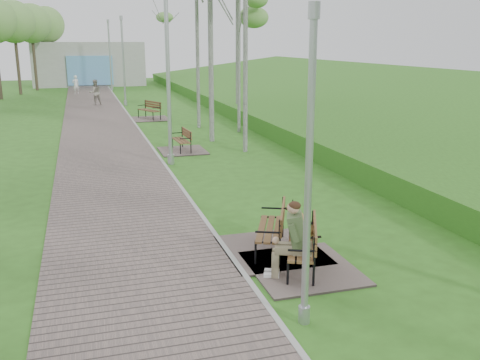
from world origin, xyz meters
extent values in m
cube|color=#60524E|center=(-1.75, 21.50, 0.02)|extent=(3.50, 67.00, 0.04)
cube|color=#999993|center=(0.00, 21.50, 0.03)|extent=(0.10, 67.00, 0.05)
cube|color=#3C8726|center=(12.00, 20.00, 0.00)|extent=(14.00, 70.00, 1.60)
cube|color=#9E9E99|center=(-1.50, 51.00, 2.00)|extent=(10.00, 5.00, 4.00)
cube|color=#5A95CA|center=(-1.50, 48.40, 1.50)|extent=(4.00, 0.20, 2.60)
cube|color=#60524E|center=(1.11, 5.84, 0.02)|extent=(1.86, 2.07, 0.04)
cube|color=brown|center=(1.06, 5.84, 0.47)|extent=(1.04, 1.61, 0.04)
cube|color=brown|center=(1.29, 5.74, 0.75)|extent=(0.65, 1.45, 0.34)
cube|color=#60524E|center=(0.87, 6.83, 0.02)|extent=(1.89, 2.10, 0.04)
cube|color=brown|center=(0.82, 6.83, 0.47)|extent=(1.06, 1.63, 0.04)
cube|color=brown|center=(1.05, 6.73, 0.75)|extent=(0.66, 1.46, 0.35)
cube|color=#60524E|center=(1.03, 17.21, 0.02)|extent=(1.71, 1.90, 0.04)
cube|color=brown|center=(0.98, 17.21, 0.43)|extent=(0.50, 1.44, 0.04)
cube|color=brown|center=(1.20, 17.22, 0.68)|extent=(0.12, 1.42, 0.31)
cube|color=#60524E|center=(0.96, 26.22, 0.02)|extent=(1.94, 2.15, 0.04)
cube|color=brown|center=(0.91, 26.22, 0.48)|extent=(1.10, 1.67, 0.04)
cube|color=brown|center=(1.15, 26.32, 0.77)|extent=(0.69, 1.49, 0.35)
cylinder|color=#A4A7AD|center=(0.37, 4.06, 0.13)|extent=(0.18, 0.18, 0.26)
cylinder|color=#A4A7AD|center=(0.37, 4.06, 2.20)|extent=(0.11, 0.11, 4.40)
cylinder|color=#A4A7AD|center=(0.37, 4.06, 4.44)|extent=(0.16, 0.16, 0.22)
cylinder|color=#A4A7AD|center=(0.24, 15.15, 0.17)|extent=(0.23, 0.23, 0.34)
cylinder|color=#A4A7AD|center=(0.24, 15.15, 2.81)|extent=(0.14, 0.14, 5.63)
cylinder|color=#A4A7AD|center=(0.26, 33.07, 0.16)|extent=(0.22, 0.22, 0.33)
cylinder|color=#A4A7AD|center=(0.26, 33.07, 2.71)|extent=(0.13, 0.13, 5.42)
cylinder|color=#A4A7AD|center=(0.26, 33.07, 5.48)|extent=(0.20, 0.20, 0.27)
cylinder|color=#A4A7AD|center=(0.11, 44.58, 0.17)|extent=(0.22, 0.22, 0.34)
cylinder|color=#A4A7AD|center=(0.11, 44.58, 2.81)|extent=(0.13, 0.13, 5.61)
cylinder|color=#A4A7AD|center=(0.11, 44.58, 5.67)|extent=(0.20, 0.20, 0.28)
imported|color=silver|center=(-2.81, 42.12, 0.73)|extent=(0.63, 0.53, 1.46)
imported|color=#9C9388|center=(-1.60, 33.69, 0.83)|extent=(0.96, 0.85, 1.66)
cylinder|color=silver|center=(3.29, 16.47, 4.80)|extent=(0.19, 0.19, 9.59)
cylinder|color=silver|center=(4.34, 20.84, 4.07)|extent=(0.18, 0.18, 8.13)
cylinder|color=silver|center=(2.61, 18.97, 4.92)|extent=(0.19, 0.19, 9.85)
cylinder|color=silver|center=(5.52, 25.09, 3.92)|extent=(0.17, 0.17, 7.85)
cylinder|color=silver|center=(2.86, 22.67, 5.05)|extent=(0.20, 0.20, 10.10)
cylinder|color=silver|center=(5.77, 50.59, 4.69)|extent=(0.18, 0.18, 9.37)
ellipsoid|color=#71A550|center=(5.77, 50.59, 7.69)|extent=(2.53, 2.53, 4.12)
camera|label=1|loc=(-2.59, -2.53, 4.06)|focal=40.00mm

